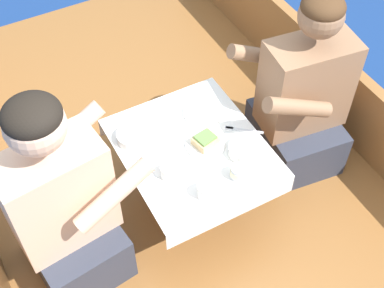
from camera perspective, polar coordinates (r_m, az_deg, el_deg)
ground_plane at (r=2.88m, az=-0.32°, el=-8.32°), size 60.00×60.00×0.00m
boat_deck at (r=2.77m, az=-0.34°, el=-6.94°), size 1.95×3.58×0.25m
gunwale_starboard at (r=2.92m, az=16.27°, el=4.42°), size 0.06×3.58×0.41m
cockpit_table at (r=2.36m, az=0.00°, el=-1.07°), size 0.60×0.69×0.41m
person_port at (r=2.19m, az=-13.56°, el=-6.61°), size 0.56×0.49×1.00m
person_starboard at (r=2.60m, az=11.59°, el=4.48°), size 0.56×0.49×0.97m
plate_sandwich at (r=2.33m, az=1.43°, el=-0.04°), size 0.18×0.18×0.01m
plate_bread at (r=2.46m, az=1.19°, el=3.41°), size 0.19×0.19×0.01m
sandwich at (r=2.31m, az=1.44°, el=0.40°), size 0.11×0.10×0.05m
bowl_port_near at (r=2.35m, az=-6.33°, el=0.88°), size 0.14×0.14×0.04m
bowl_starboard_near at (r=2.30m, az=5.63°, el=-0.60°), size 0.14×0.14×0.04m
coffee_cup_port at (r=2.21m, az=-2.42°, el=-2.94°), size 0.10×0.07×0.05m
coffee_cup_starboard at (r=2.15m, az=1.54°, el=-4.96°), size 0.10×0.07×0.06m
tin_can at (r=2.21m, az=4.95°, el=-3.02°), size 0.07×0.07×0.05m
utensil_knife_starboard at (r=2.26m, az=-4.93°, el=-2.55°), size 0.04×0.17×0.00m
utensil_fork_port at (r=2.40m, az=5.21°, el=1.54°), size 0.14×0.12×0.00m
utensil_fork_starboard at (r=2.26m, az=1.11°, el=-2.27°), size 0.11×0.15×0.00m
utensil_spoon_starboard at (r=2.31m, az=-2.27°, el=-0.65°), size 0.04×0.17×0.01m
utensil_spoon_port at (r=2.46m, az=-2.33°, el=3.25°), size 0.17×0.04×0.01m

